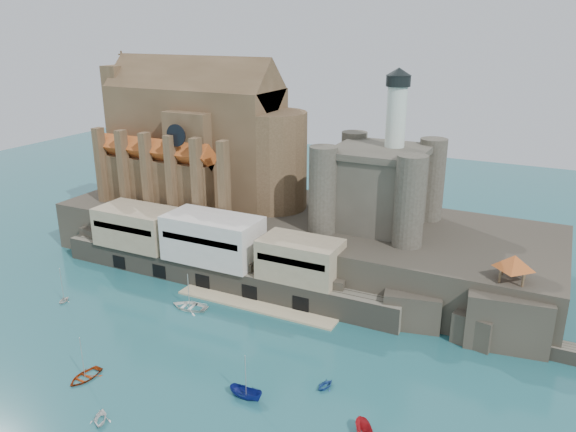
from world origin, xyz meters
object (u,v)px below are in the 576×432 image
(castle_keep, at_px, (379,183))
(boat_2, at_px, (246,398))
(church, at_px, (203,143))
(boat_0, at_px, (85,378))
(boat_1, at_px, (101,421))
(pavilion, at_px, (514,264))

(castle_keep, relative_size, boat_2, 6.03)
(church, xyz_separation_m, boat_2, (37.51, -46.40, -22.13))
(boat_0, height_order, boat_2, boat_0)
(castle_keep, bearing_deg, boat_2, -93.38)
(church, height_order, castle_keep, church)
(boat_0, relative_size, boat_1, 1.48)
(boat_0, bearing_deg, castle_keep, 68.12)
(castle_keep, relative_size, pavilion, 4.58)
(boat_1, bearing_deg, castle_keep, 39.33)
(castle_keep, bearing_deg, church, 178.89)
(pavilion, xyz_separation_m, boat_0, (-50.88, -36.76, -12.73))
(pavilion, bearing_deg, castle_keep, 149.82)
(boat_0, distance_m, boat_1, 10.30)
(castle_keep, height_order, boat_0, castle_keep)
(castle_keep, distance_m, pavilion, 30.50)
(castle_keep, bearing_deg, pavilion, -30.18)
(boat_2, bearing_deg, castle_keep, -2.30)
(castle_keep, relative_size, boat_0, 5.69)
(boat_1, xyz_separation_m, boat_2, (13.76, 12.02, 0.00))
(boat_2, bearing_deg, church, 40.03)
(castle_keep, xyz_separation_m, boat_1, (-16.45, -57.65, -18.31))
(castle_keep, xyz_separation_m, pavilion, (25.92, -15.08, -5.59))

